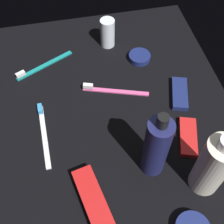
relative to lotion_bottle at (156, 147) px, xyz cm
name	(u,v)px	position (x,y,z in cm)	size (l,w,h in cm)	color
ground_plane	(112,120)	(14.50, 6.24, -9.42)	(84.00, 64.00, 1.20)	black
lotion_bottle	(156,147)	(0.00, 0.00, 0.00)	(5.31, 5.31, 19.89)	#1B1E4D
bodywash_bottle	(213,166)	(-6.12, -9.98, -0.38)	(6.45, 6.45, 18.47)	silver
deodorant_stick	(107,33)	(41.89, 1.90, -4.38)	(4.27, 4.27, 8.88)	silver
toothbrush_pink	(112,90)	(23.27, 4.54, -8.21)	(6.75, 17.48, 2.10)	#E55999
toothbrush_white	(44,131)	(13.92, 23.51, -8.21)	(18.03, 1.89, 2.10)	white
toothbrush_teal	(41,66)	(36.09, 22.58, -8.21)	(8.97, 16.71, 2.10)	teal
toothpaste_box_red	(96,208)	(-7.43, 14.13, -7.22)	(17.60, 4.40, 3.20)	red
snack_bar_red	(188,137)	(5.06, -10.56, -8.07)	(10.40, 4.00, 1.50)	red
snack_bar_navy	(180,94)	(18.26, -13.04, -8.07)	(10.40, 4.00, 1.50)	navy
cream_tin_left	(140,57)	(33.67, -6.04, -7.96)	(6.37, 6.37, 1.72)	navy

